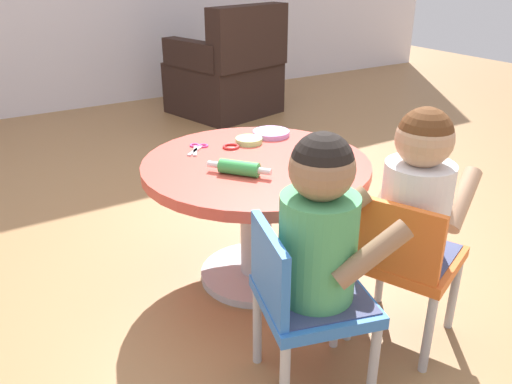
% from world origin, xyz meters
% --- Properties ---
extents(ground_plane, '(10.00, 10.00, 0.00)m').
position_xyz_m(ground_plane, '(0.00, 0.00, 0.00)').
color(ground_plane, '#9E7247').
extents(craft_table, '(0.83, 0.83, 0.50)m').
position_xyz_m(craft_table, '(0.00, 0.00, 0.37)').
color(craft_table, silver).
rests_on(craft_table, ground).
extents(child_chair_left, '(0.37, 0.37, 0.54)m').
position_xyz_m(child_chair_left, '(-0.20, -0.56, 0.31)').
color(child_chair_left, '#B7B7BC').
rests_on(child_chair_left, ground).
extents(seated_child_left, '(0.41, 0.35, 0.51)m').
position_xyz_m(seated_child_left, '(-0.16, -0.58, 0.53)').
color(seated_child_left, '#3F4772').
rests_on(seated_child_left, ground).
extents(child_chair_right, '(0.39, 0.39, 0.54)m').
position_xyz_m(child_chair_right, '(0.20, -0.56, 0.31)').
color(child_chair_right, '#B7B7BC').
rests_on(child_chair_right, ground).
extents(seated_child_right, '(0.42, 0.38, 0.51)m').
position_xyz_m(seated_child_right, '(0.24, -0.55, 0.53)').
color(seated_child_right, '#3F4772').
rests_on(seated_child_right, ground).
extents(armchair_dark, '(0.85, 0.86, 0.85)m').
position_xyz_m(armchair_dark, '(1.07, 2.15, 0.31)').
color(armchair_dark, black).
rests_on(armchair_dark, ground).
extents(rolling_pin, '(0.16, 0.19, 0.05)m').
position_xyz_m(rolling_pin, '(-0.12, -0.08, 0.52)').
color(rolling_pin, green).
rests_on(rolling_pin, craft_table).
extents(craft_scissors, '(0.13, 0.14, 0.01)m').
position_xyz_m(craft_scissors, '(-0.12, 0.23, 0.50)').
color(craft_scissors, silver).
rests_on(craft_scissors, craft_table).
extents(playdough_blob_0, '(0.15, 0.15, 0.02)m').
position_xyz_m(playdough_blob_0, '(0.21, 0.22, 0.51)').
color(playdough_blob_0, '#CC99E5').
rests_on(playdough_blob_0, craft_table).
extents(playdough_blob_1, '(0.11, 0.11, 0.02)m').
position_xyz_m(playdough_blob_1, '(0.08, 0.19, 0.51)').
color(playdough_blob_1, '#B2E58C').
rests_on(playdough_blob_1, craft_table).
extents(cookie_cutter_0, '(0.07, 0.07, 0.01)m').
position_xyz_m(cookie_cutter_0, '(-0.01, 0.17, 0.50)').
color(cookie_cutter_0, red).
rests_on(cookie_cutter_0, craft_table).
extents(cookie_cutter_1, '(0.06, 0.06, 0.01)m').
position_xyz_m(cookie_cutter_1, '(0.18, -0.26, 0.50)').
color(cookie_cutter_1, '#4CB259').
rests_on(cookie_cutter_1, craft_table).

